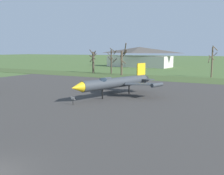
% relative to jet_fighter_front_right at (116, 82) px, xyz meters
% --- Properties ---
extents(asphalt_apron, '(84.45, 57.81, 0.05)m').
position_rel_jet_fighter_front_right_xyz_m(asphalt_apron, '(4.82, -7.48, -2.10)').
color(asphalt_apron, '#383533').
rests_on(asphalt_apron, ground).
extents(grass_verge_strip, '(144.45, 12.00, 0.06)m').
position_rel_jet_fighter_front_right_xyz_m(grass_verge_strip, '(4.82, 27.42, -2.09)').
color(grass_verge_strip, '#3A4D26').
rests_on(grass_verge_strip, ground).
extents(jet_fighter_front_right, '(10.99, 14.66, 4.67)m').
position_rel_jet_fighter_front_right_xyz_m(jet_fighter_front_right, '(0.00, 0.00, 0.00)').
color(jet_fighter_front_right, '#33383D').
rests_on(jet_fighter_front_right, ground).
extents(info_placard_front_right, '(0.52, 0.35, 1.03)m').
position_rel_jet_fighter_front_right_xyz_m(info_placard_front_right, '(-2.08, -7.48, -1.49)').
color(info_placard_front_right, black).
rests_on(info_placard_front_right, ground).
extents(bare_tree_far_left, '(2.66, 2.71, 6.89)m').
position_rel_jet_fighter_front_right_xyz_m(bare_tree_far_left, '(-23.93, 32.33, 1.43)').
color(bare_tree_far_left, '#42382D').
rests_on(bare_tree_far_left, ground).
extents(bare_tree_left_of_center, '(2.58, 3.25, 7.32)m').
position_rel_jet_fighter_front_right_xyz_m(bare_tree_left_of_center, '(-17.90, 32.61, 1.75)').
color(bare_tree_left_of_center, '#42382D').
rests_on(bare_tree_left_of_center, ground).
extents(bare_tree_center, '(2.53, 2.81, 8.58)m').
position_rel_jet_fighter_front_right_xyz_m(bare_tree_center, '(-13.36, 30.03, 1.89)').
color(bare_tree_center, brown).
rests_on(bare_tree_center, ground).
extents(bare_tree_right_of_center, '(2.02, 2.31, 7.78)m').
position_rel_jet_fighter_front_right_xyz_m(bare_tree_right_of_center, '(8.54, 35.26, 1.98)').
color(bare_tree_right_of_center, brown).
rests_on(bare_tree_right_of_center, ground).
extents(visitor_building, '(26.70, 12.36, 7.89)m').
position_rel_jet_fighter_front_right_xyz_m(visitor_building, '(-22.69, 65.17, 1.75)').
color(visitor_building, beige).
rests_on(visitor_building, ground).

